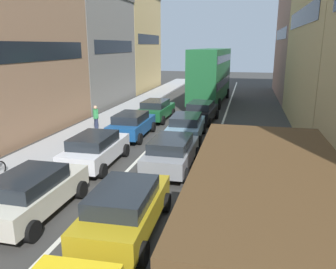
{
  "coord_description": "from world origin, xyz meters",
  "views": [
    {
      "loc": [
        3.28,
        -1.99,
        5.41
      ],
      "look_at": [
        0.0,
        12.0,
        1.6
      ],
      "focal_mm": 36.17,
      "sensor_mm": 36.0,
      "label": 1
    }
  ],
  "objects_px": {
    "removalist_box_truck": "(261,228)",
    "bus_mid_queue_primary": "(211,73)",
    "sedan_centre_lane_fifth": "(201,111)",
    "sedan_left_lane_fifth": "(156,109)",
    "sedan_left_lane_third": "(95,149)",
    "pedestrian_mid_sidewalk": "(96,117)",
    "sedan_right_lane_behind_truck": "(245,166)",
    "wagon_left_lane_second": "(32,192)",
    "coupe_centre_lane_fourth": "(186,126)",
    "sedan_left_lane_fourth": "(132,124)",
    "hatchback_centre_lane_third": "(171,152)",
    "sedan_centre_lane_second": "(125,208)"
  },
  "relations": [
    {
      "from": "removalist_box_truck",
      "to": "bus_mid_queue_primary",
      "type": "bearing_deg",
      "value": 7.9
    },
    {
      "from": "sedan_centre_lane_fifth",
      "to": "sedan_left_lane_fifth",
      "type": "xyz_separation_m",
      "value": [
        -3.34,
        -0.06,
        0.0
      ]
    },
    {
      "from": "sedan_left_lane_third",
      "to": "pedestrian_mid_sidewalk",
      "type": "height_order",
      "value": "pedestrian_mid_sidewalk"
    },
    {
      "from": "sedan_left_lane_third",
      "to": "sedan_centre_lane_fifth",
      "type": "relative_size",
      "value": 0.98
    },
    {
      "from": "sedan_left_lane_fifth",
      "to": "sedan_right_lane_behind_truck",
      "type": "bearing_deg",
      "value": -147.11
    },
    {
      "from": "sedan_right_lane_behind_truck",
      "to": "removalist_box_truck",
      "type": "bearing_deg",
      "value": -175.69
    },
    {
      "from": "sedan_right_lane_behind_truck",
      "to": "bus_mid_queue_primary",
      "type": "bearing_deg",
      "value": 12.09
    },
    {
      "from": "wagon_left_lane_second",
      "to": "coupe_centre_lane_fourth",
      "type": "xyz_separation_m",
      "value": [
        3.24,
        10.22,
        0.0
      ]
    },
    {
      "from": "sedan_right_lane_behind_truck",
      "to": "bus_mid_queue_primary",
      "type": "xyz_separation_m",
      "value": [
        -3.53,
        19.27,
        2.03
      ]
    },
    {
      "from": "sedan_centre_lane_fifth",
      "to": "sedan_right_lane_behind_truck",
      "type": "bearing_deg",
      "value": -159.69
    },
    {
      "from": "removalist_box_truck",
      "to": "sedan_left_lane_fifth",
      "type": "xyz_separation_m",
      "value": [
        -6.91,
        17.66,
        -1.18
      ]
    },
    {
      "from": "coupe_centre_lane_fourth",
      "to": "sedan_left_lane_fifth",
      "type": "xyz_separation_m",
      "value": [
        -3.13,
        4.73,
        0.0
      ]
    },
    {
      "from": "sedan_right_lane_behind_truck",
      "to": "bus_mid_queue_primary",
      "type": "relative_size",
      "value": 0.41
    },
    {
      "from": "pedestrian_mid_sidewalk",
      "to": "bus_mid_queue_primary",
      "type": "bearing_deg",
      "value": -173.72
    },
    {
      "from": "sedan_centre_lane_fifth",
      "to": "sedan_right_lane_behind_truck",
      "type": "height_order",
      "value": "same"
    },
    {
      "from": "wagon_left_lane_second",
      "to": "sedan_left_lane_fourth",
      "type": "bearing_deg",
      "value": 0.39
    },
    {
      "from": "hatchback_centre_lane_third",
      "to": "sedan_left_lane_fifth",
      "type": "distance_m",
      "value": 10.36
    },
    {
      "from": "hatchback_centre_lane_third",
      "to": "coupe_centre_lane_fourth",
      "type": "distance_m",
      "value": 5.07
    },
    {
      "from": "wagon_left_lane_second",
      "to": "sedan_centre_lane_fifth",
      "type": "bearing_deg",
      "value": -12.85
    },
    {
      "from": "pedestrian_mid_sidewalk",
      "to": "sedan_centre_lane_second",
      "type": "bearing_deg",
      "value": 60.58
    },
    {
      "from": "sedan_left_lane_fourth",
      "to": "bus_mid_queue_primary",
      "type": "bearing_deg",
      "value": -14.12
    },
    {
      "from": "sedan_left_lane_third",
      "to": "bus_mid_queue_primary",
      "type": "distance_m",
      "value": 18.89
    },
    {
      "from": "coupe_centre_lane_fourth",
      "to": "bus_mid_queue_primary",
      "type": "relative_size",
      "value": 0.41
    },
    {
      "from": "sedan_right_lane_behind_truck",
      "to": "pedestrian_mid_sidewalk",
      "type": "xyz_separation_m",
      "value": [
        -9.52,
        6.82,
        0.15
      ]
    },
    {
      "from": "sedan_centre_lane_fifth",
      "to": "sedan_left_lane_fifth",
      "type": "bearing_deg",
      "value": 94.77
    },
    {
      "from": "bus_mid_queue_primary",
      "to": "coupe_centre_lane_fourth",
      "type": "bearing_deg",
      "value": -177.03
    },
    {
      "from": "sedan_left_lane_fourth",
      "to": "sedan_centre_lane_second",
      "type": "bearing_deg",
      "value": -162.48
    },
    {
      "from": "sedan_left_lane_third",
      "to": "sedan_right_lane_behind_truck",
      "type": "xyz_separation_m",
      "value": [
        6.74,
        -0.76,
        0.0
      ]
    },
    {
      "from": "hatchback_centre_lane_third",
      "to": "sedan_right_lane_behind_truck",
      "type": "height_order",
      "value": "same"
    },
    {
      "from": "sedan_centre_lane_fifth",
      "to": "pedestrian_mid_sidewalk",
      "type": "height_order",
      "value": "pedestrian_mid_sidewalk"
    },
    {
      "from": "sedan_left_lane_fourth",
      "to": "bus_mid_queue_primary",
      "type": "height_order",
      "value": "bus_mid_queue_primary"
    },
    {
      "from": "sedan_right_lane_behind_truck",
      "to": "coupe_centre_lane_fourth",
      "type": "bearing_deg",
      "value": 31.18
    },
    {
      "from": "sedan_left_lane_fourth",
      "to": "sedan_right_lane_behind_truck",
      "type": "bearing_deg",
      "value": -131.55
    },
    {
      "from": "hatchback_centre_lane_third",
      "to": "sedan_left_lane_fourth",
      "type": "height_order",
      "value": "same"
    },
    {
      "from": "sedan_left_lane_fourth",
      "to": "pedestrian_mid_sidewalk",
      "type": "height_order",
      "value": "pedestrian_mid_sidewalk"
    },
    {
      "from": "coupe_centre_lane_fourth",
      "to": "removalist_box_truck",
      "type": "bearing_deg",
      "value": -165.82
    },
    {
      "from": "bus_mid_queue_primary",
      "to": "pedestrian_mid_sidewalk",
      "type": "bearing_deg",
      "value": 156.99
    },
    {
      "from": "wagon_left_lane_second",
      "to": "hatchback_centre_lane_third",
      "type": "height_order",
      "value": "same"
    },
    {
      "from": "removalist_box_truck",
      "to": "sedan_left_lane_fifth",
      "type": "distance_m",
      "value": 19.0
    },
    {
      "from": "wagon_left_lane_second",
      "to": "sedan_left_lane_fourth",
      "type": "height_order",
      "value": "same"
    },
    {
      "from": "hatchback_centre_lane_third",
      "to": "sedan_left_lane_third",
      "type": "height_order",
      "value": "same"
    },
    {
      "from": "removalist_box_truck",
      "to": "coupe_centre_lane_fourth",
      "type": "xyz_separation_m",
      "value": [
        -3.78,
        12.94,
        -1.18
      ]
    },
    {
      "from": "hatchback_centre_lane_third",
      "to": "coupe_centre_lane_fourth",
      "type": "xyz_separation_m",
      "value": [
        -0.24,
        5.07,
        0.0
      ]
    },
    {
      "from": "sedan_right_lane_behind_truck",
      "to": "bus_mid_queue_primary",
      "type": "height_order",
      "value": "bus_mid_queue_primary"
    },
    {
      "from": "sedan_centre_lane_fifth",
      "to": "bus_mid_queue_primary",
      "type": "relative_size",
      "value": 0.42
    },
    {
      "from": "wagon_left_lane_second",
      "to": "sedan_left_lane_fourth",
      "type": "xyz_separation_m",
      "value": [
        -0.05,
        9.95,
        0.0
      ]
    },
    {
      "from": "removalist_box_truck",
      "to": "pedestrian_mid_sidewalk",
      "type": "height_order",
      "value": "removalist_box_truck"
    },
    {
      "from": "sedan_centre_lane_second",
      "to": "sedan_left_lane_third",
      "type": "distance_m",
      "value": 6.16
    },
    {
      "from": "sedan_left_lane_fifth",
      "to": "bus_mid_queue_primary",
      "type": "bearing_deg",
      "value": -18.43
    },
    {
      "from": "coupe_centre_lane_fourth",
      "to": "pedestrian_mid_sidewalk",
      "type": "xyz_separation_m",
      "value": [
        -6.05,
        0.69,
        0.15
      ]
    }
  ]
}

